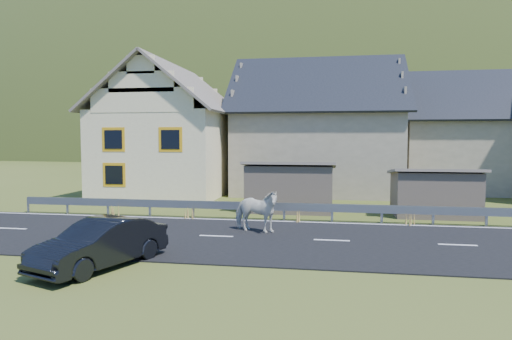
# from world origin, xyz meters

# --- Properties ---
(ground) EXTENTS (160.00, 160.00, 0.00)m
(ground) POSITION_xyz_m (0.00, 0.00, 0.00)
(ground) COLOR #344513
(ground) RESTS_ON ground
(road) EXTENTS (60.00, 7.00, 0.04)m
(road) POSITION_xyz_m (0.00, 0.00, 0.02)
(road) COLOR black
(road) RESTS_ON ground
(lane_markings) EXTENTS (60.00, 6.60, 0.01)m
(lane_markings) POSITION_xyz_m (0.00, 0.00, 0.04)
(lane_markings) COLOR silver
(lane_markings) RESTS_ON road
(guardrail) EXTENTS (28.10, 0.09, 0.75)m
(guardrail) POSITION_xyz_m (-0.00, 3.68, 0.56)
(guardrail) COLOR #93969B
(guardrail) RESTS_ON ground
(shed_left) EXTENTS (4.30, 3.30, 2.40)m
(shed_left) POSITION_xyz_m (-2.00, 6.50, 1.10)
(shed_left) COLOR #6E5E50
(shed_left) RESTS_ON ground
(shed_right) EXTENTS (3.80, 2.90, 2.20)m
(shed_right) POSITION_xyz_m (4.50, 6.00, 1.00)
(shed_right) COLOR #6E5E50
(shed_right) RESTS_ON ground
(house_cream) EXTENTS (7.80, 9.80, 8.30)m
(house_cream) POSITION_xyz_m (-10.00, 12.00, 4.36)
(house_cream) COLOR beige
(house_cream) RESTS_ON ground
(house_stone_a) EXTENTS (10.80, 9.80, 8.90)m
(house_stone_a) POSITION_xyz_m (-1.00, 15.00, 4.63)
(house_stone_a) COLOR gray
(house_stone_a) RESTS_ON ground
(house_stone_b) EXTENTS (9.80, 8.80, 8.10)m
(house_stone_b) POSITION_xyz_m (9.00, 17.00, 4.24)
(house_stone_b) COLOR gray
(house_stone_b) RESTS_ON ground
(mountain) EXTENTS (440.00, 280.00, 260.00)m
(mountain) POSITION_xyz_m (5.00, 180.00, -20.00)
(mountain) COLOR #2B3A12
(mountain) RESTS_ON ground
(conifer_patch) EXTENTS (76.00, 50.00, 28.00)m
(conifer_patch) POSITION_xyz_m (-55.00, 110.00, 6.00)
(conifer_patch) COLOR black
(conifer_patch) RESTS_ON ground
(horse) EXTENTS (1.35, 2.03, 1.57)m
(horse) POSITION_xyz_m (-2.75, 0.92, 0.83)
(horse) COLOR silver
(horse) RESTS_ON road
(car) EXTENTS (2.60, 4.15, 1.29)m
(car) POSITION_xyz_m (-6.12, -4.12, 0.65)
(car) COLOR black
(car) RESTS_ON ground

